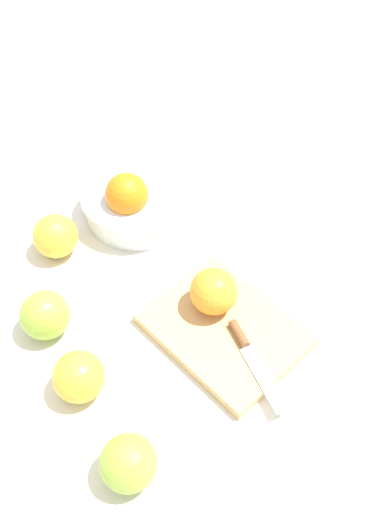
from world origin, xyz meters
The scene contains 9 objects.
ground_plane centered at (0.00, 0.00, 0.00)m, with size 2.40×2.40×0.00m, color silver.
bowl centered at (-0.16, 0.11, 0.04)m, with size 0.20×0.20×0.11m.
cutting_board centered at (0.13, 0.05, 0.01)m, with size 0.23×0.18×0.02m, color tan.
orange_on_board centered at (0.09, 0.06, 0.06)m, with size 0.07×0.07×0.07m, color orange.
knife centered at (0.19, 0.04, 0.02)m, with size 0.15×0.07×0.01m.
apple_front_left centered at (-0.06, -0.14, 0.04)m, with size 0.08×0.08×0.08m, color #8EB738.
apple_front_right centered at (0.06, -0.17, 0.04)m, with size 0.07×0.07×0.07m, color gold.
apple_front_left_2 centered at (-0.18, -0.04, 0.04)m, with size 0.08×0.08×0.08m, color gold.
apple_front_right_2 centered at (0.20, -0.19, 0.04)m, with size 0.07×0.07×0.07m, color #8EB738.
Camera 1 is at (0.44, -0.31, 0.74)m, focal length 39.68 mm.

